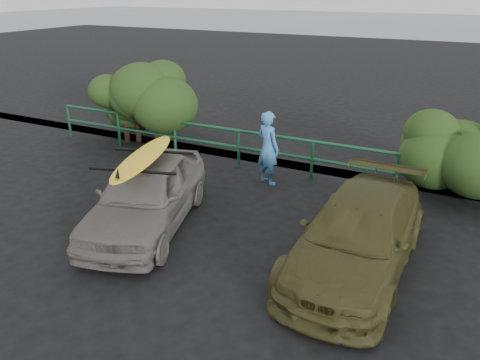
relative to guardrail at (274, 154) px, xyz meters
The scene contains 9 objects.
ground 5.03m from the guardrail, 90.00° to the right, with size 80.00×80.00×0.00m, color black.
ocean 55.00m from the guardrail, 90.00° to the left, with size 200.00×200.00×0.00m, color slate.
guardrail is the anchor object (origin of this frame).
shrub_left 4.86m from the guardrail, behind, with size 3.20×2.40×2.34m, color #274318, non-canonical shape.
sedan 3.89m from the guardrail, 107.10° to the right, with size 1.60×3.98×1.36m, color slate.
olive_vehicle 4.45m from the guardrail, 48.92° to the right, with size 1.74×4.28×1.24m, color #413F1C.
man 0.75m from the guardrail, 80.88° to the right, with size 0.65×0.43×1.79m, color #4489CD.
roof_rack 3.99m from the guardrail, 107.10° to the right, with size 1.65×1.16×0.06m, color black, non-canonical shape.
surfboard 4.00m from the guardrail, 107.10° to the right, with size 0.57×2.74×0.08m, color yellow.
Camera 1 is at (4.25, -5.33, 4.46)m, focal length 35.00 mm.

